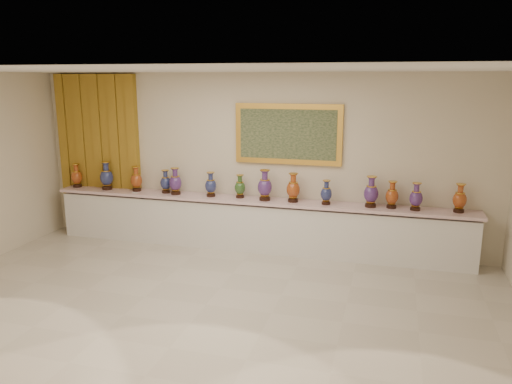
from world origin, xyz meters
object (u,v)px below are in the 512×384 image
counter (253,225)px  vase_1 (107,177)px  vase_0 (77,177)px  vase_2 (136,180)px

counter → vase_1: 2.87m
vase_0 → vase_1: bearing=-2.7°
counter → vase_2: (-2.20, 0.01, 0.67)m
vase_2 → counter: bearing=-0.3°
counter → vase_0: vase_0 is taller
vase_0 → vase_2: bearing=0.1°
vase_2 → vase_1: bearing=-176.7°
counter → vase_0: size_ratio=16.44×
vase_0 → vase_2: vase_2 is taller
vase_0 → vase_1: size_ratio=0.86×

